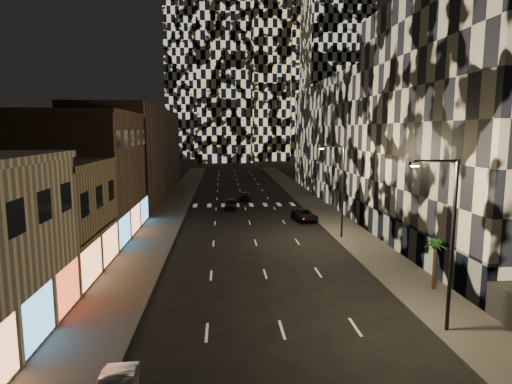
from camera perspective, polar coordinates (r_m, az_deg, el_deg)
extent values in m
cube|color=#47443F|center=(61.67, -10.90, -1.76)|extent=(4.00, 120.00, 0.15)
cube|color=#47443F|center=(62.66, 7.60, -1.52)|extent=(4.00, 120.00, 0.15)
cube|color=#4C4C47|center=(61.47, -8.95, -1.74)|extent=(0.20, 120.00, 0.15)
cube|color=#4C4C47|center=(62.26, 5.71, -1.56)|extent=(0.20, 120.00, 0.15)
cube|color=#776147|center=(34.94, -27.95, -3.58)|extent=(10.00, 10.00, 8.00)
cube|color=brown|center=(46.26, -22.02, 1.94)|extent=(10.00, 15.00, 12.00)
cube|color=brown|center=(71.83, -15.75, 5.03)|extent=(10.00, 40.00, 14.00)
cube|color=#232326|center=(41.83, 29.26, 7.77)|extent=(16.00, 25.00, 22.00)
cube|color=#383838|center=(39.18, 18.83, -5.62)|extent=(0.60, 25.00, 3.00)
cube|color=#232326|center=(71.24, 14.48, 6.67)|extent=(16.00, 40.00, 18.00)
cube|color=black|center=(155.39, 10.65, 22.73)|extent=(20.00, 20.00, 100.00)
cube|color=black|center=(182.44, -7.82, 23.81)|extent=(24.00, 24.00, 120.00)
cube|color=black|center=(154.86, -4.30, 21.94)|extent=(18.00, 18.00, 95.00)
cylinder|color=black|center=(24.22, 24.67, -6.66)|extent=(0.20, 0.20, 9.00)
cylinder|color=black|center=(23.02, 22.92, 3.83)|extent=(2.20, 0.14, 0.14)
cube|color=black|center=(22.54, 20.42, 3.57)|extent=(0.50, 0.25, 0.18)
cube|color=#FFEAB2|center=(22.55, 20.40, 3.27)|extent=(0.35, 0.18, 0.06)
cylinder|color=black|center=(42.45, 11.50, 0.03)|extent=(0.20, 0.20, 9.00)
cylinder|color=black|center=(41.77, 10.21, 5.99)|extent=(2.20, 0.14, 0.14)
cube|color=black|center=(41.51, 8.73, 5.85)|extent=(0.50, 0.25, 0.18)
cube|color=#FFEAB2|center=(41.52, 8.73, 5.69)|extent=(0.35, 0.18, 0.06)
imported|color=black|center=(58.05, -3.38, -1.61)|extent=(1.76, 4.18, 1.41)
imported|color=black|center=(65.80, -1.35, -0.52)|extent=(2.22, 4.42, 1.23)
imported|color=black|center=(50.84, 6.49, -3.08)|extent=(2.74, 5.03, 1.34)
cylinder|color=#47331E|center=(30.93, 22.67, -9.26)|extent=(0.22, 0.22, 2.91)
sphere|color=#174218|center=(30.51, 22.83, -6.40)|extent=(0.64, 0.64, 0.64)
cone|color=#174218|center=(30.66, 23.16, -6.43)|extent=(1.29, 0.52, 0.77)
cone|color=#174218|center=(30.74, 22.82, -6.38)|extent=(0.78, 1.25, 0.77)
cone|color=#174218|center=(30.65, 22.49, -6.40)|extent=(0.77, 1.25, 0.77)
cone|color=#174218|center=(30.46, 22.41, -6.48)|extent=(1.29, 0.53, 0.77)
cone|color=#174218|center=(30.32, 22.65, -6.57)|extent=(1.15, 0.98, 0.77)
cone|color=#174218|center=(30.32, 23.03, -6.58)|extent=(0.26, 1.26, 0.77)
cone|color=#174218|center=(30.48, 23.25, -6.52)|extent=(1.14, 0.99, 0.77)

